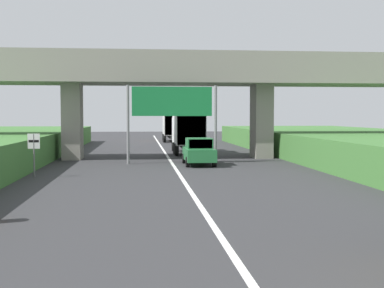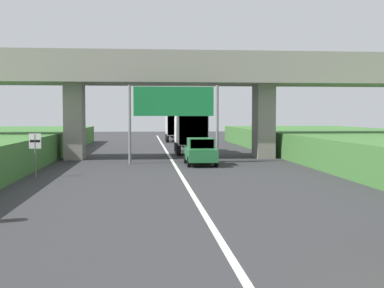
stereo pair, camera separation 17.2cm
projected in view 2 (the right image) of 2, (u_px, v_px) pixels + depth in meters
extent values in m
cube|color=white|center=(177.00, 169.00, 30.15)|extent=(0.20, 100.52, 0.01)
cube|color=gray|center=(171.00, 77.00, 37.34)|extent=(40.00, 4.80, 1.10)
cube|color=gray|center=(172.00, 58.00, 35.07)|extent=(40.00, 0.36, 1.10)
cube|color=gray|center=(169.00, 64.00, 39.49)|extent=(40.00, 0.36, 1.10)
cube|color=gray|center=(75.00, 122.00, 36.89)|extent=(1.30, 2.20, 5.40)
cube|color=gray|center=(264.00, 121.00, 38.15)|extent=(1.30, 2.20, 5.40)
cylinder|color=slate|center=(130.00, 125.00, 33.22)|extent=(0.18, 0.18, 5.10)
cylinder|color=slate|center=(217.00, 124.00, 33.74)|extent=(0.18, 0.18, 5.10)
cube|color=#167238|center=(174.00, 101.00, 33.39)|extent=(5.20, 0.12, 1.90)
cube|color=white|center=(174.00, 101.00, 33.38)|extent=(4.89, 0.01, 1.67)
cylinder|color=slate|center=(35.00, 156.00, 26.03)|extent=(0.08, 0.08, 2.20)
cube|color=white|center=(35.00, 141.00, 25.97)|extent=(0.60, 0.03, 0.76)
cube|color=black|center=(35.00, 141.00, 25.95)|extent=(0.50, 0.01, 0.12)
cube|color=black|center=(175.00, 136.00, 62.24)|extent=(1.10, 7.30, 0.36)
cube|color=orange|center=(174.00, 125.00, 64.75)|extent=(2.10, 2.10, 2.10)
cube|color=#2D3842|center=(174.00, 123.00, 65.75)|extent=(1.89, 0.06, 0.90)
cube|color=#B7B7B2|center=(176.00, 124.00, 61.11)|extent=(2.30, 5.20, 2.60)
cube|color=gray|center=(177.00, 124.00, 58.55)|extent=(2.21, 0.04, 2.50)
cylinder|color=black|center=(167.00, 137.00, 64.74)|extent=(0.30, 0.96, 0.96)
cylinder|color=black|center=(182.00, 136.00, 64.92)|extent=(0.30, 0.96, 0.96)
cylinder|color=black|center=(168.00, 138.00, 59.68)|extent=(0.30, 0.96, 0.96)
cylinder|color=black|center=(186.00, 138.00, 59.88)|extent=(0.30, 0.96, 0.96)
cylinder|color=black|center=(167.00, 138.00, 61.36)|extent=(0.30, 0.96, 0.96)
cylinder|color=black|center=(185.00, 138.00, 61.56)|extent=(0.30, 0.96, 0.96)
cube|color=black|center=(190.00, 145.00, 42.83)|extent=(1.10, 7.30, 0.36)
cube|color=silver|center=(187.00, 130.00, 45.35)|extent=(2.10, 2.10, 2.10)
cube|color=#2D3842|center=(186.00, 126.00, 46.35)|extent=(1.89, 0.06, 0.90)
cube|color=silver|center=(191.00, 128.00, 41.71)|extent=(2.30, 5.20, 2.60)
cube|color=#A8A8A6|center=(194.00, 129.00, 39.14)|extent=(2.21, 0.04, 2.50)
cylinder|color=black|center=(176.00, 146.00, 45.34)|extent=(0.30, 0.96, 0.96)
cylinder|color=black|center=(198.00, 146.00, 45.52)|extent=(0.30, 0.96, 0.96)
cylinder|color=black|center=(179.00, 149.00, 40.28)|extent=(0.30, 0.96, 0.96)
cylinder|color=black|center=(206.00, 149.00, 40.48)|extent=(0.30, 0.96, 0.96)
cylinder|color=black|center=(177.00, 148.00, 41.96)|extent=(0.30, 0.96, 0.96)
cylinder|color=black|center=(203.00, 148.00, 42.16)|extent=(0.30, 0.96, 0.96)
cube|color=#236B38|center=(200.00, 154.00, 32.58)|extent=(1.76, 4.10, 0.76)
cube|color=#236B38|center=(201.00, 143.00, 32.40)|extent=(1.56, 1.90, 0.64)
cube|color=#2D3842|center=(202.00, 144.00, 31.48)|extent=(1.44, 0.06, 0.54)
cylinder|color=black|center=(186.00, 158.00, 33.79)|extent=(0.22, 0.64, 0.64)
cylinder|color=black|center=(211.00, 158.00, 33.94)|extent=(0.22, 0.64, 0.64)
cylinder|color=black|center=(189.00, 162.00, 31.27)|extent=(0.22, 0.64, 0.64)
cylinder|color=black|center=(216.00, 162.00, 31.42)|extent=(0.22, 0.64, 0.64)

